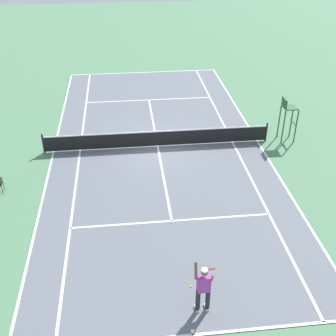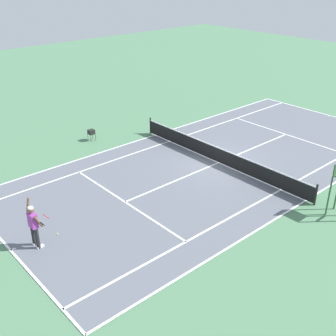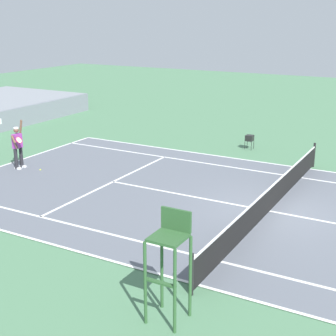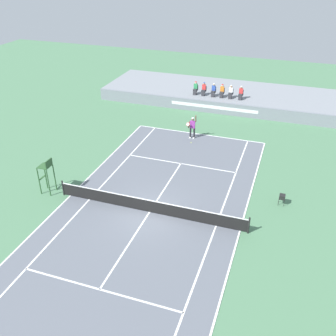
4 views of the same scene
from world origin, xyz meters
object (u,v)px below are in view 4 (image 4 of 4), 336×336
Objects in this scene: umpire_chair at (46,171)px; spectator_seated_4 at (231,92)px; spectator_seated_5 at (241,93)px; tennis_player at (192,127)px; spectator_seated_2 at (213,90)px; tennis_ball at (191,143)px; spectator_seated_0 at (195,88)px; spectator_seated_1 at (204,89)px; spectator_seated_3 at (222,91)px; ball_hopper at (282,197)px.

spectator_seated_4 is at bearing 66.00° from umpire_chair.
spectator_seated_5 is 8.06m from tennis_player.
spectator_seated_2 is 1.00× the size of spectator_seated_5.
tennis_ball is (0.21, -0.98, -0.96)m from tennis_player.
spectator_seated_0 is 1.00× the size of spectator_seated_2.
spectator_seated_1 is 7.67m from tennis_player.
spectator_seated_2 is 8.72m from tennis_ball.
spectator_seated_0 is 1.83m from spectator_seated_2.
tennis_ball is (-1.49, -8.54, -1.74)m from spectator_seated_4.
spectator_seated_2 is 7.60m from tennis_player.
spectator_seated_1 is 18.60× the size of tennis_ball.
spectator_seated_4 is 1.00× the size of spectator_seated_5.
spectator_seated_1 and spectator_seated_5 have the same top height.
spectator_seated_0 is at bearing 180.00° from spectator_seated_4.
spectator_seated_3 is 0.61× the size of tennis_player.
umpire_chair is at bearing -116.47° from spectator_seated_5.
spectator_seated_4 is (2.69, 0.00, 0.00)m from spectator_seated_1.
spectator_seated_1 is 3.67m from spectator_seated_5.
spectator_seated_3 is at bearing 83.71° from tennis_player.
spectator_seated_3 is 1.84m from spectator_seated_5.
spectator_seated_1 is at bearing 97.50° from tennis_player.
ball_hopper is at bearing -67.59° from spectator_seated_4.
tennis_player is at bearing -82.50° from spectator_seated_1.
spectator_seated_2 is at bearing 91.53° from tennis_ball.
umpire_chair is (-7.39, -18.54, -0.22)m from spectator_seated_3.
spectator_seated_0 and spectator_seated_1 have the same top height.
ball_hopper is at bearing -43.47° from tennis_player.
tennis_ball is at bearing -77.98° from tennis_player.
spectator_seated_1 is at bearing 73.29° from umpire_chair.
spectator_seated_3 is (1.83, 0.00, 0.00)m from spectator_seated_1.
tennis_ball is at bearing -81.98° from spectator_seated_1.
spectator_seated_5 is (0.98, 0.00, 0.00)m from spectator_seated_4.
spectator_seated_5 reaches higher than tennis_ball.
spectator_seated_2 is 19.66m from umpire_chair.
ball_hopper reaches higher than tennis_ball.
spectator_seated_0 is 1.00× the size of spectator_seated_4.
spectator_seated_3 is (0.85, 0.00, 0.00)m from spectator_seated_2.
spectator_seated_5 is 15.98m from ball_hopper.
spectator_seated_1 is at bearing 98.02° from tennis_ball.
tennis_player is 30.63× the size of tennis_ball.
spectator_seated_3 is 16.68m from ball_hopper.
tennis_ball is at bearing -88.47° from spectator_seated_2.
umpire_chair reaches higher than spectator_seated_0.
spectator_seated_0 is 1.00× the size of spectator_seated_1.
ball_hopper is at bearing -59.41° from spectator_seated_1.
spectator_seated_1 is at bearing 0.00° from spectator_seated_0.
spectator_seated_1 is 8.80m from tennis_ball.
umpire_chair is (-5.57, -18.54, -0.22)m from spectator_seated_1.
spectator_seated_3 is at bearing 68.26° from umpire_chair.
spectator_seated_4 is at bearing 180.00° from spectator_seated_5.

